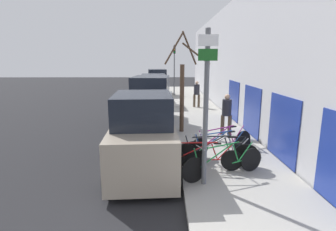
{
  "coord_description": "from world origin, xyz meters",
  "views": [
    {
      "loc": [
        0.54,
        -2.02,
        3.25
      ],
      "look_at": [
        0.67,
        7.7,
        1.22
      ],
      "focal_mm": 28.0,
      "sensor_mm": 36.0,
      "label": 1
    }
  ],
  "objects_px": {
    "bicycle_0": "(224,163)",
    "parked_car_0": "(143,136)",
    "traffic_light": "(174,63)",
    "street_tree": "(183,89)",
    "bicycle_1": "(202,158)",
    "parked_car_1": "(152,105)",
    "pedestrian_far": "(197,92)",
    "pedestrian_near": "(227,112)",
    "signpost": "(206,106)",
    "bicycle_4": "(220,146)",
    "parked_car_3": "(157,84)",
    "parked_car_2": "(154,92)",
    "bicycle_5": "(222,142)",
    "bicycle_3": "(220,152)",
    "bicycle_2": "(215,153)"
  },
  "relations": [
    {
      "from": "parked_car_0",
      "to": "traffic_light",
      "type": "distance_m",
      "value": 16.63
    },
    {
      "from": "bicycle_4",
      "to": "bicycle_5",
      "type": "relative_size",
      "value": 0.98
    },
    {
      "from": "signpost",
      "to": "bicycle_0",
      "type": "distance_m",
      "value": 1.78
    },
    {
      "from": "traffic_light",
      "to": "bicycle_2",
      "type": "bearing_deg",
      "value": -87.95
    },
    {
      "from": "parked_car_0",
      "to": "parked_car_1",
      "type": "height_order",
      "value": "parked_car_1"
    },
    {
      "from": "signpost",
      "to": "parked_car_0",
      "type": "height_order",
      "value": "signpost"
    },
    {
      "from": "signpost",
      "to": "parked_car_2",
      "type": "height_order",
      "value": "signpost"
    },
    {
      "from": "bicycle_4",
      "to": "traffic_light",
      "type": "height_order",
      "value": "traffic_light"
    },
    {
      "from": "bicycle_0",
      "to": "bicycle_1",
      "type": "height_order",
      "value": "bicycle_0"
    },
    {
      "from": "bicycle_0",
      "to": "traffic_light",
      "type": "xyz_separation_m",
      "value": [
        -0.7,
        17.34,
        2.48
      ]
    },
    {
      "from": "pedestrian_far",
      "to": "street_tree",
      "type": "bearing_deg",
      "value": -96.03
    },
    {
      "from": "bicycle_5",
      "to": "parked_car_0",
      "type": "bearing_deg",
      "value": 82.18
    },
    {
      "from": "bicycle_0",
      "to": "pedestrian_far",
      "type": "xyz_separation_m",
      "value": [
        0.59,
        11.01,
        0.61
      ]
    },
    {
      "from": "bicycle_0",
      "to": "parked_car_0",
      "type": "height_order",
      "value": "parked_car_0"
    },
    {
      "from": "parked_car_3",
      "to": "street_tree",
      "type": "bearing_deg",
      "value": -86.91
    },
    {
      "from": "traffic_light",
      "to": "street_tree",
      "type": "bearing_deg",
      "value": -90.46
    },
    {
      "from": "signpost",
      "to": "traffic_light",
      "type": "height_order",
      "value": "traffic_light"
    },
    {
      "from": "parked_car_2",
      "to": "pedestrian_near",
      "type": "xyz_separation_m",
      "value": [
        3.38,
        -7.98,
        0.12
      ]
    },
    {
      "from": "bicycle_0",
      "to": "bicycle_4",
      "type": "xyz_separation_m",
      "value": [
        0.19,
        1.44,
        -0.02
      ]
    },
    {
      "from": "bicycle_2",
      "to": "bicycle_5",
      "type": "distance_m",
      "value": 1.19
    },
    {
      "from": "bicycle_3",
      "to": "bicycle_5",
      "type": "height_order",
      "value": "bicycle_5"
    },
    {
      "from": "parked_car_0",
      "to": "parked_car_3",
      "type": "relative_size",
      "value": 1.01
    },
    {
      "from": "pedestrian_far",
      "to": "bicycle_5",
      "type": "bearing_deg",
      "value": -85.07
    },
    {
      "from": "bicycle_0",
      "to": "bicycle_3",
      "type": "height_order",
      "value": "bicycle_0"
    },
    {
      "from": "parked_car_0",
      "to": "parked_car_1",
      "type": "distance_m",
      "value": 5.21
    },
    {
      "from": "parked_car_2",
      "to": "pedestrian_far",
      "type": "distance_m",
      "value": 3.16
    },
    {
      "from": "pedestrian_near",
      "to": "signpost",
      "type": "bearing_deg",
      "value": 76.21
    },
    {
      "from": "pedestrian_near",
      "to": "pedestrian_far",
      "type": "height_order",
      "value": "pedestrian_far"
    },
    {
      "from": "bicycle_3",
      "to": "bicycle_5",
      "type": "bearing_deg",
      "value": -3.72
    },
    {
      "from": "bicycle_3",
      "to": "parked_car_2",
      "type": "xyz_separation_m",
      "value": [
        -2.47,
        11.18,
        0.5
      ]
    },
    {
      "from": "parked_car_2",
      "to": "pedestrian_far",
      "type": "bearing_deg",
      "value": -23.12
    },
    {
      "from": "bicycle_5",
      "to": "bicycle_4",
      "type": "bearing_deg",
      "value": 129.43
    },
    {
      "from": "signpost",
      "to": "pedestrian_near",
      "type": "relative_size",
      "value": 2.19
    },
    {
      "from": "parked_car_1",
      "to": "pedestrian_far",
      "type": "height_order",
      "value": "parked_car_1"
    },
    {
      "from": "signpost",
      "to": "parked_car_0",
      "type": "relative_size",
      "value": 0.89
    },
    {
      "from": "bicycle_0",
      "to": "pedestrian_near",
      "type": "height_order",
      "value": "pedestrian_near"
    },
    {
      "from": "traffic_light",
      "to": "bicycle_4",
      "type": "bearing_deg",
      "value": -86.79
    },
    {
      "from": "pedestrian_far",
      "to": "parked_car_2",
      "type": "bearing_deg",
      "value": 166.35
    },
    {
      "from": "bicycle_5",
      "to": "pedestrian_near",
      "type": "bearing_deg",
      "value": -43.17
    },
    {
      "from": "bicycle_1",
      "to": "parked_car_3",
      "type": "xyz_separation_m",
      "value": [
        -1.76,
        17.31,
        0.6
      ]
    },
    {
      "from": "parked_car_1",
      "to": "street_tree",
      "type": "height_order",
      "value": "street_tree"
    },
    {
      "from": "bicycle_0",
      "to": "parked_car_0",
      "type": "relative_size",
      "value": 0.55
    },
    {
      "from": "bicycle_5",
      "to": "traffic_light",
      "type": "relative_size",
      "value": 0.51
    },
    {
      "from": "bicycle_5",
      "to": "parked_car_3",
      "type": "height_order",
      "value": "parked_car_3"
    },
    {
      "from": "bicycle_4",
      "to": "parked_car_3",
      "type": "xyz_separation_m",
      "value": [
        -2.46,
        16.35,
        0.59
      ]
    },
    {
      "from": "signpost",
      "to": "bicycle_2",
      "type": "height_order",
      "value": "signpost"
    },
    {
      "from": "bicycle_5",
      "to": "street_tree",
      "type": "bearing_deg",
      "value": -5.83
    },
    {
      "from": "parked_car_3",
      "to": "pedestrian_near",
      "type": "xyz_separation_m",
      "value": [
        3.28,
        -13.68,
        0.04
      ]
    },
    {
      "from": "signpost",
      "to": "bicycle_4",
      "type": "relative_size",
      "value": 1.7
    },
    {
      "from": "bicycle_1",
      "to": "parked_car_3",
      "type": "distance_m",
      "value": 17.41
    }
  ]
}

